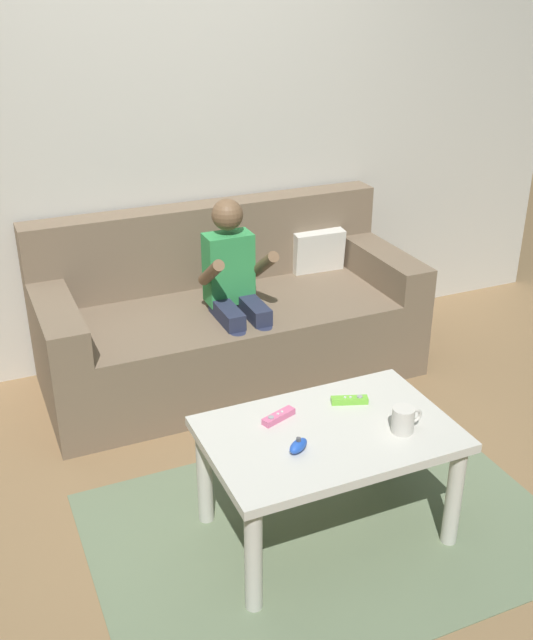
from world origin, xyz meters
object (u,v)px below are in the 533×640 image
game_remote_lime_near_edge (350,400)px  person_seated_on_couch (235,288)px  game_remote_pink_far_corner (278,416)px  nunchuk_blue (298,446)px  couch (228,321)px  coffee_table (328,447)px  coffee_mug (404,420)px

game_remote_lime_near_edge → person_seated_on_couch: bearing=94.3°
game_remote_pink_far_corner → nunchuk_blue: bearing=-95.1°
game_remote_pink_far_corner → couch: bearing=78.0°
person_seated_on_couch → nunchuk_blue: size_ratio=9.78×
game_remote_lime_near_edge → game_remote_pink_far_corner: (-0.29, 0.00, 0.00)m
couch → coffee_table: couch is taller
person_seated_on_couch → coffee_table: (-0.08, -1.12, -0.17)m
person_seated_on_couch → coffee_mug: bearing=-82.8°
game_remote_pink_far_corner → coffee_mug: 0.45m
person_seated_on_couch → couch: bearing=81.4°
coffee_mug → game_remote_lime_near_edge: bearing=108.7°
nunchuk_blue → coffee_mug: (0.39, -0.04, 0.03)m
coffee_table → coffee_mug: 0.29m
coffee_table → coffee_mug: (0.24, -0.11, 0.12)m
couch → coffee_mug: (0.13, -1.41, 0.21)m
person_seated_on_couch → coffee_table: 1.14m
couch → game_remote_lime_near_edge: bearing=-87.7°
nunchuk_blue → game_remote_lime_near_edge: bearing=32.5°
coffee_mug → coffee_table: bearing=155.1°
game_remote_lime_near_edge → coffee_mug: bearing=-71.3°
couch → nunchuk_blue: bearing=-100.9°
coffee_table → nunchuk_blue: nunchuk_blue is taller
couch → coffee_mug: bearing=-84.8°
person_seated_on_couch → game_remote_pink_far_corner: person_seated_on_couch is taller
couch → game_remote_pink_far_corner: bearing=-102.0°
person_seated_on_couch → game_remote_lime_near_edge: (0.07, -0.99, -0.09)m
game_remote_lime_near_edge → nunchuk_blue: (-0.31, -0.20, 0.01)m
couch → person_seated_on_couch: size_ratio=1.95×
coffee_table → coffee_mug: coffee_mug is taller
nunchuk_blue → game_remote_pink_far_corner: 0.20m
nunchuk_blue → person_seated_on_couch: bearing=78.7°
game_remote_lime_near_edge → game_remote_pink_far_corner: size_ratio=1.00×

